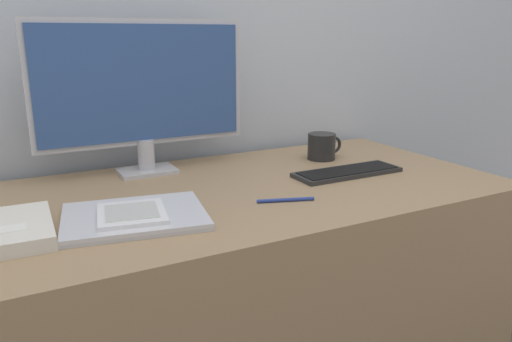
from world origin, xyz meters
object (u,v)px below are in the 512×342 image
Objects in this scene: keyboard at (347,172)px; laptop at (135,216)px; coffee_mug at (322,146)px; monitor at (142,90)px; ereader at (132,213)px; pen at (285,200)px.

keyboard is 0.96× the size of laptop.
coffee_mug is at bearing 77.45° from keyboard.
monitor is 3.42× the size of ereader.
coffee_mug is 0.90× the size of pen.
pen is at bearing -136.36° from coffee_mug.
monitor reaches higher than pen.
keyboard is 0.19m from coffee_mug.
keyboard is (0.51, -0.29, -0.23)m from monitor.
monitor is 0.59m from coffee_mug.
laptop reaches higher than keyboard.
monitor is at bearing 70.13° from laptop.
coffee_mug is at bearing 21.21° from laptop.
monitor reaches higher than keyboard.
keyboard is 0.65m from ereader.
monitor reaches higher than laptop.
pen is at bearing -61.78° from monitor.
keyboard is 2.66× the size of coffee_mug.
ereader is at bearing -158.09° from coffee_mug.
laptop is 0.73m from coffee_mug.
pen is at bearing -5.38° from ereader.
coffee_mug reaches higher than laptop.
ereader is at bearing -123.91° from laptop.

